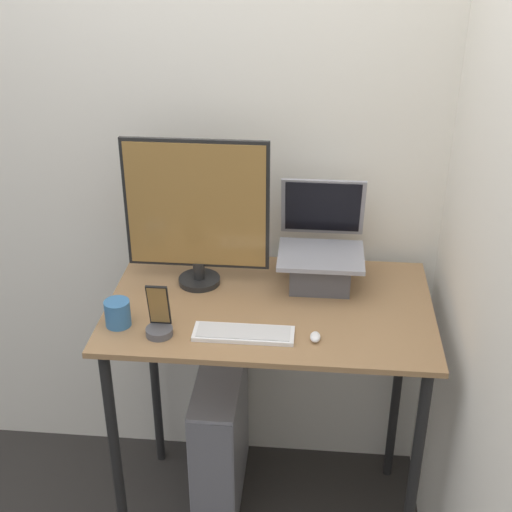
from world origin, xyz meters
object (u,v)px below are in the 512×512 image
at_px(keyboard, 244,333).
at_px(computer_tower, 220,436).
at_px(monitor, 197,213).
at_px(mouse, 315,337).
at_px(cell_phone, 159,322).
at_px(laptop, 321,259).

relative_size(keyboard, computer_tower, 0.54).
height_order(monitor, mouse, monitor).
bearing_deg(monitor, cell_phone, -102.35).
height_order(keyboard, mouse, mouse).
bearing_deg(computer_tower, monitor, -172.04).
relative_size(cell_phone, computer_tower, 0.30).
relative_size(laptop, keyboard, 1.11).
bearing_deg(keyboard, computer_tower, 112.46).
xyz_separation_m(keyboard, computer_tower, (-0.13, 0.33, -0.73)).
bearing_deg(monitor, computer_tower, 7.96).
bearing_deg(computer_tower, laptop, 4.14).
bearing_deg(computer_tower, keyboard, -67.54).
height_order(laptop, monitor, monitor).
height_order(keyboard, computer_tower, keyboard).
bearing_deg(monitor, keyboard, -58.90).
distance_m(laptop, mouse, 0.37).
bearing_deg(cell_phone, mouse, 1.18).
bearing_deg(laptop, keyboard, -123.56).
bearing_deg(mouse, monitor, 142.30).
xyz_separation_m(cell_phone, computer_tower, (0.13, 0.34, -0.76)).
bearing_deg(cell_phone, computer_tower, 69.12).
distance_m(cell_phone, computer_tower, 0.85).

